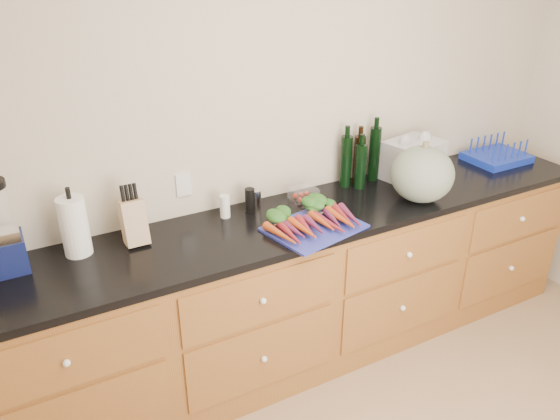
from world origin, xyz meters
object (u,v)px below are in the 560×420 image
paper_towel (74,226)px  knife_block (134,222)px  cutting_board (314,228)px  tomato_box (304,194)px  dish_rack (497,155)px  squash (422,174)px  carrots (310,218)px  blender_appliance (0,233)px

paper_towel → knife_block: paper_towel is taller
cutting_board → tomato_box: size_ratio=3.19×
tomato_box → dish_rack: (1.45, -0.09, 0.00)m
squash → tomato_box: bearing=151.0°
carrots → blender_appliance: size_ratio=1.05×
knife_block → tomato_box: (0.97, 0.03, -0.08)m
paper_towel → dish_rack: size_ratio=0.75×
squash → dish_rack: bearing=14.8°
cutting_board → squash: size_ratio=1.32×
carrots → paper_towel: paper_towel is taller
dish_rack → cutting_board: bearing=-171.4°
blender_appliance → knife_block: bearing=-1.8°
squash → paper_towel: size_ratio=1.23×
knife_block → dish_rack: size_ratio=0.58×
blender_appliance → tomato_box: blender_appliance is taller
blender_appliance → dish_rack: (2.99, -0.08, -0.15)m
cutting_board → tomato_box: 0.36m
carrots → paper_towel: size_ratio=1.59×
cutting_board → squash: (0.71, 0.01, 0.15)m
blender_appliance → knife_block: size_ratio=1.95×
carrots → blender_appliance: bearing=169.0°
paper_towel → tomato_box: 1.24m
tomato_box → blender_appliance: bearing=-179.5°
knife_block → dish_rack: bearing=-1.4°
blender_appliance → paper_towel: bearing=0.4°
carrots → squash: bearing=-2.7°
paper_towel → tomato_box: bearing=0.5°
knife_block → blender_appliance: bearing=178.2°
paper_towel → dish_rack: (2.69, -0.08, -0.11)m
paper_towel → squash: bearing=-9.7°
carrots → paper_towel: (-1.11, 0.28, 0.10)m
carrots → squash: (0.71, -0.03, 0.12)m
blender_appliance → knife_block: 0.58m
squash → blender_appliance: bearing=171.7°
knife_block → dish_rack: (2.42, -0.06, -0.07)m
blender_appliance → paper_towel: size_ratio=1.51×
knife_block → tomato_box: knife_block is taller
blender_appliance → paper_towel: 0.31m
squash → blender_appliance: (-2.12, 0.31, 0.03)m
carrots → dish_rack: 1.59m
tomato_box → dish_rack: 1.45m
paper_towel → knife_block: 0.27m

